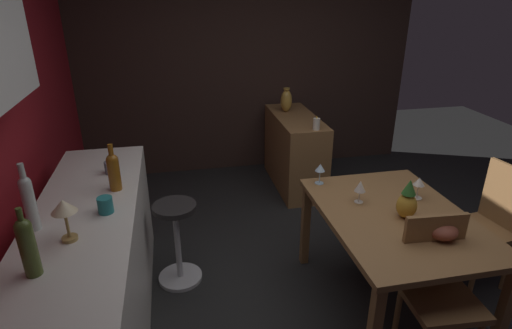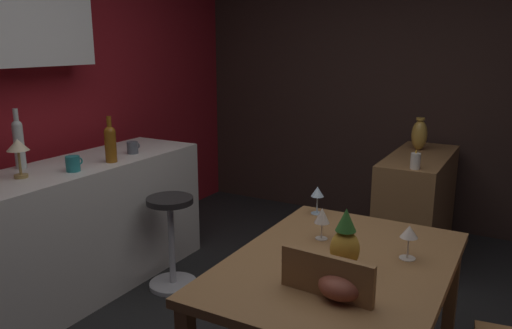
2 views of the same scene
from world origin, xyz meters
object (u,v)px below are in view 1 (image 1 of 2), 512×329
fruit_bowl (442,230)px  chair_by_doorway (489,222)px  cup_teal (105,205)px  bar_stool (177,241)px  dining_table (394,225)px  counter_lamp (64,210)px  vase_brass (286,101)px  wine_glass_right (419,183)px  wine_bottle_clear (29,200)px  wine_glass_center (320,169)px  sideboard_cabinet (295,151)px  wine_glass_left (360,187)px  pineapple_centerpiece (407,201)px  pillar_candle_tall (316,124)px  cup_slate (110,167)px  chair_near_window (436,286)px  wine_bottle_amber (114,170)px  wine_bottle_olive (27,245)px

fruit_bowl → chair_by_doorway: bearing=-60.3°
cup_teal → bar_stool: bearing=-39.8°
fruit_bowl → cup_teal: (0.42, 1.93, 0.16)m
dining_table → counter_lamp: size_ratio=5.47×
vase_brass → cup_teal: bearing=141.5°
wine_glass_right → wine_bottle_clear: bearing=93.9°
chair_by_doorway → wine_glass_center: size_ratio=5.90×
dining_table → counter_lamp: (-0.15, 1.96, 0.42)m
dining_table → vase_brass: bearing=3.3°
dining_table → fruit_bowl: fruit_bowl is taller
sideboard_cabinet → wine_glass_left: 1.88m
wine_glass_left → wine_glass_center: wine_glass_left is taller
wine_glass_left → wine_glass_right: wine_glass_left is taller
pineapple_centerpiece → counter_lamp: size_ratio=1.14×
pillar_candle_tall → wine_bottle_clear: bearing=125.6°
sideboard_cabinet → pillar_candle_tall: bearing=-172.7°
dining_table → fruit_bowl: bearing=-158.8°
wine_glass_left → cup_teal: cup_teal is taller
wine_glass_left → wine_bottle_clear: bearing=95.7°
chair_by_doorway → cup_slate: bearing=77.8°
fruit_bowl → vase_brass: size_ratio=0.66×
chair_near_window → wine_bottle_amber: (0.85, 1.84, 0.54)m
bar_stool → counter_lamp: bearing=143.7°
chair_by_doorway → pineapple_centerpiece: bearing=100.7°
pillar_candle_tall → dining_table: bearing=-179.6°
wine_bottle_olive → wine_bottle_clear: size_ratio=0.89×
dining_table → cup_slate: bearing=69.5°
cup_slate → cup_teal: bearing=-176.5°
dining_table → cup_slate: (0.69, 1.84, 0.29)m
wine_glass_right → counter_lamp: (-0.32, 2.21, 0.22)m
sideboard_cabinet → chair_by_doorway: (-1.92, -0.92, 0.10)m
cup_teal → counter_lamp: size_ratio=0.52×
wine_glass_right → cup_slate: size_ratio=1.38×
wine_bottle_clear → wine_bottle_amber: bearing=-43.1°
pineapple_centerpiece → counter_lamp: bearing=92.9°
sideboard_cabinet → bar_stool: bearing=137.0°
cup_slate → pillar_candle_tall: size_ratio=0.82×
wine_bottle_amber → chair_near_window: bearing=-114.8°
chair_by_doorway → wine_bottle_amber: (0.31, 2.63, 0.53)m
chair_near_window → wine_bottle_olive: wine_bottle_olive is taller
wine_glass_right → pineapple_centerpiece: size_ratio=0.59×
sideboard_cabinet → cup_teal: size_ratio=8.97×
chair_near_window → fruit_bowl: size_ratio=5.13×
wine_glass_left → wine_glass_right: (-0.03, -0.43, 0.00)m
fruit_bowl → cup_slate: size_ratio=1.55×
pineapple_centerpiece → cup_slate: bearing=68.7°
pineapple_centerpiece → fruit_bowl: pineapple_centerpiece is taller
wine_bottle_amber → sideboard_cabinet: bearing=-46.7°
bar_stool → wine_bottle_clear: bearing=127.6°
wine_bottle_olive → cup_teal: 0.59m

